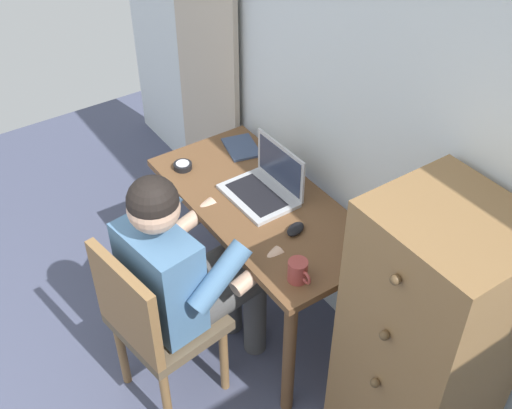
% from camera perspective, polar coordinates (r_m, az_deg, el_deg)
% --- Properties ---
extents(wall_back, '(4.80, 0.05, 2.50)m').
position_cam_1_polar(wall_back, '(2.57, 12.09, 7.33)').
color(wall_back, silver).
rests_on(wall_back, ground_plane).
extents(curtain_panel, '(0.61, 0.03, 2.21)m').
position_cam_1_polar(curtain_panel, '(3.52, -4.54, 14.57)').
color(curtain_panel, '#BCAD99').
rests_on(curtain_panel, ground_plane).
extents(desk, '(1.18, 0.57, 0.74)m').
position_cam_1_polar(desk, '(2.98, 0.51, -1.57)').
color(desk, brown).
rests_on(desk, ground_plane).
extents(dresser, '(0.51, 0.49, 1.31)m').
position_cam_1_polar(dresser, '(2.51, 14.74, -12.54)').
color(dresser, olive).
rests_on(dresser, ground_plane).
extents(chair, '(0.47, 0.46, 0.89)m').
position_cam_1_polar(chair, '(2.75, -9.12, -10.20)').
color(chair, brown).
rests_on(chair, ground_plane).
extents(person_seated, '(0.58, 0.62, 1.21)m').
position_cam_1_polar(person_seated, '(2.68, -6.28, -5.77)').
color(person_seated, '#4C4C4C').
rests_on(person_seated, ground_plane).
extents(laptop, '(0.34, 0.26, 0.24)m').
position_cam_1_polar(laptop, '(2.92, 0.87, 1.73)').
color(laptop, '#B7BABF').
rests_on(laptop, desk).
extents(computer_mouse, '(0.09, 0.11, 0.03)m').
position_cam_1_polar(computer_mouse, '(2.74, 3.53, -2.20)').
color(computer_mouse, black).
rests_on(computer_mouse, desk).
extents(desk_clock, '(0.09, 0.09, 0.03)m').
position_cam_1_polar(desk_clock, '(3.12, -6.54, 3.44)').
color(desk_clock, black).
rests_on(desk_clock, desk).
extents(notebook_pad, '(0.24, 0.20, 0.01)m').
position_cam_1_polar(notebook_pad, '(3.24, -1.30, 5.12)').
color(notebook_pad, '#3D4C6B').
rests_on(notebook_pad, desk).
extents(coffee_mug, '(0.12, 0.08, 0.09)m').
position_cam_1_polar(coffee_mug, '(2.51, 3.78, -5.94)').
color(coffee_mug, '#9E3D38').
rests_on(coffee_mug, desk).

